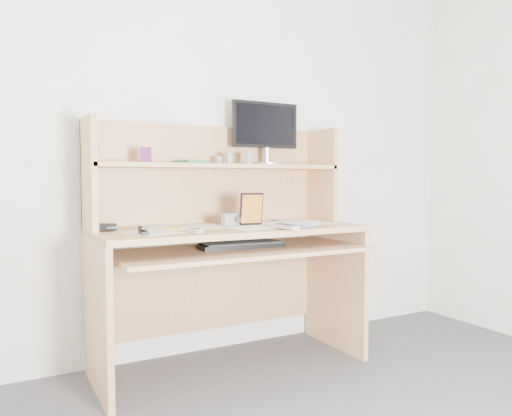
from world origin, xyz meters
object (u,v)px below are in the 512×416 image
tv_remote (285,227)px  keyboard (241,245)px  game_case (251,209)px  desk (224,236)px  monitor (266,132)px

tv_remote → keyboard: bearing=124.3°
tv_remote → game_case: bearing=97.7°
desk → tv_remote: (0.17, -0.34, 0.07)m
game_case → monitor: monitor is taller
game_case → monitor: size_ratio=0.41×
desk → keyboard: 0.17m
game_case → monitor: 0.53m
game_case → keyboard: bearing=-134.2°
keyboard → monitor: monitor is taller
desk → monitor: 0.67m
tv_remote → monitor: 0.70m
tv_remote → monitor: bearing=64.6°
keyboard → monitor: bearing=47.3°
game_case → tv_remote: bearing=-63.0°
desk → monitor: (0.32, 0.12, 0.58)m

